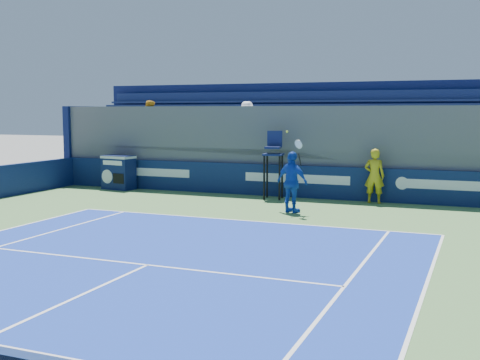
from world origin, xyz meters
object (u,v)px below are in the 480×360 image
at_px(match_clock, 119,171).
at_px(tennis_player, 292,182).
at_px(umpire_chair, 274,157).
at_px(ball_person, 374,176).

bearing_deg(match_clock, tennis_player, -18.66).
relative_size(match_clock, tennis_player, 0.55).
bearing_deg(umpire_chair, ball_person, 4.71).
bearing_deg(ball_person, match_clock, -0.33).
relative_size(ball_person, tennis_player, 0.74).
xyz_separation_m(ball_person, umpire_chair, (-3.58, -0.30, 0.57)).
bearing_deg(umpire_chair, tennis_player, -59.88).
height_order(ball_person, match_clock, ball_person).
xyz_separation_m(match_clock, umpire_chair, (6.73, -0.16, 0.79)).
bearing_deg(match_clock, umpire_chair, -1.34).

